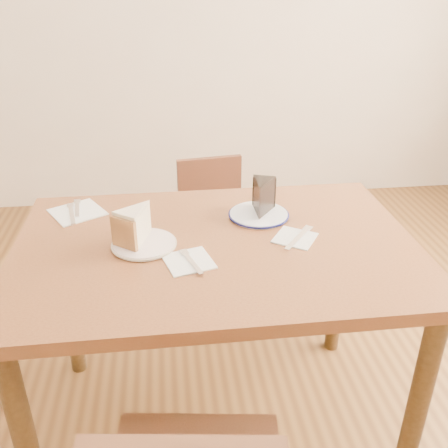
# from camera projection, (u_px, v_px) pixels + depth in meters

# --- Properties ---
(ground) EXTENTS (4.00, 4.00, 0.00)m
(ground) POSITION_uv_depth(u_px,v_px,m) (218.00, 420.00, 1.83)
(ground) COLOR #452912
(ground) RESTS_ON ground
(table) EXTENTS (1.20, 0.80, 0.75)m
(table) POSITION_uv_depth(u_px,v_px,m) (216.00, 271.00, 1.53)
(table) COLOR #492613
(table) RESTS_ON ground
(chair_far) EXTENTS (0.39, 0.39, 0.71)m
(chair_far) POSITION_uv_depth(u_px,v_px,m) (216.00, 230.00, 2.31)
(chair_far) COLOR #34190F
(chair_far) RESTS_ON ground
(plate_cream) EXTENTS (0.18, 0.18, 0.01)m
(plate_cream) POSITION_uv_depth(u_px,v_px,m) (144.00, 244.00, 1.47)
(plate_cream) COLOR silver
(plate_cream) RESTS_ON table
(plate_navy) EXTENTS (0.19, 0.19, 0.01)m
(plate_navy) POSITION_uv_depth(u_px,v_px,m) (259.00, 215.00, 1.65)
(plate_navy) COLOR white
(plate_navy) RESTS_ON table
(carrot_cake) EXTENTS (0.14, 0.14, 0.09)m
(carrot_cake) POSITION_uv_depth(u_px,v_px,m) (138.00, 225.00, 1.47)
(carrot_cake) COLOR #F8EECD
(carrot_cake) RESTS_ON plate_cream
(chocolate_cake) EXTENTS (0.11, 0.12, 0.10)m
(chocolate_cake) POSITION_uv_depth(u_px,v_px,m) (262.00, 199.00, 1.62)
(chocolate_cake) COLOR black
(chocolate_cake) RESTS_ON plate_navy
(napkin_cream) EXTENTS (0.16, 0.16, 0.00)m
(napkin_cream) POSITION_uv_depth(u_px,v_px,m) (189.00, 261.00, 1.39)
(napkin_cream) COLOR white
(napkin_cream) RESTS_ON table
(napkin_navy) EXTENTS (0.16, 0.16, 0.00)m
(napkin_navy) POSITION_uv_depth(u_px,v_px,m) (295.00, 238.00, 1.51)
(napkin_navy) COLOR white
(napkin_navy) RESTS_ON table
(napkin_spare) EXTENTS (0.21, 0.21, 0.00)m
(napkin_spare) POSITION_uv_depth(u_px,v_px,m) (77.00, 212.00, 1.67)
(napkin_spare) COLOR white
(napkin_spare) RESTS_ON table
(fork_cream) EXTENTS (0.06, 0.14, 0.00)m
(fork_cream) POSITION_uv_depth(u_px,v_px,m) (192.00, 262.00, 1.38)
(fork_cream) COLOR silver
(fork_cream) RESTS_ON napkin_cream
(knife_navy) EXTENTS (0.12, 0.14, 0.00)m
(knife_navy) POSITION_uv_depth(u_px,v_px,m) (298.00, 238.00, 1.50)
(knife_navy) COLOR silver
(knife_navy) RESTS_ON napkin_navy
(fork_spare) EXTENTS (0.03, 0.14, 0.00)m
(fork_spare) POSITION_uv_depth(u_px,v_px,m) (77.00, 208.00, 1.69)
(fork_spare) COLOR silver
(fork_spare) RESTS_ON napkin_spare
(knife_spare) EXTENTS (0.05, 0.16, 0.00)m
(knife_spare) POSITION_uv_depth(u_px,v_px,m) (72.00, 214.00, 1.65)
(knife_spare) COLOR silver
(knife_spare) RESTS_ON napkin_spare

